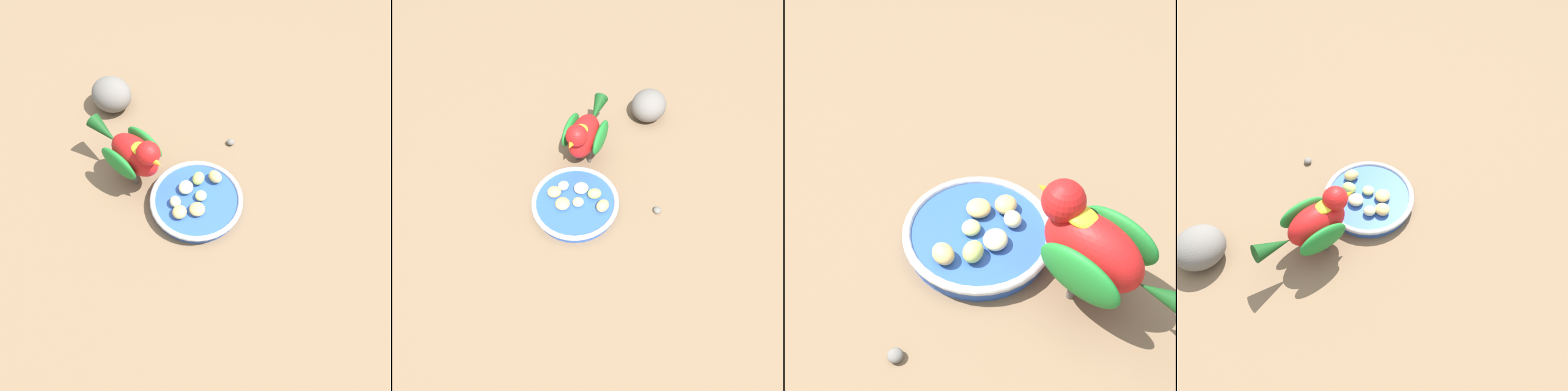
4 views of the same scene
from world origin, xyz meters
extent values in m
plane|color=#7A6047|center=(0.00, 0.00, 0.00)|extent=(4.00, 4.00, 0.00)
cylinder|color=#2D56B7|center=(-0.01, 0.02, 0.01)|extent=(0.18, 0.18, 0.02)
torus|color=#B7BABF|center=(-0.01, 0.02, 0.02)|extent=(0.19, 0.19, 0.01)
ellipsoid|color=tan|center=(-0.05, -0.02, 0.03)|extent=(0.04, 0.04, 0.02)
ellipsoid|color=#C6D17A|center=(-0.02, 0.02, 0.03)|extent=(0.03, 0.03, 0.01)
ellipsoid|color=#B2CC66|center=(-0.02, -0.02, 0.03)|extent=(0.03, 0.04, 0.02)
ellipsoid|color=tan|center=(0.02, 0.06, 0.03)|extent=(0.04, 0.04, 0.02)
ellipsoid|color=beige|center=(0.01, 0.00, 0.03)|extent=(0.04, 0.04, 0.02)
ellipsoid|color=beige|center=(0.03, 0.03, 0.03)|extent=(0.03, 0.03, 0.02)
ellipsoid|color=tan|center=(-0.01, 0.05, 0.03)|extent=(0.04, 0.04, 0.02)
cylinder|color=#59544C|center=(0.09, -0.06, 0.02)|extent=(0.01, 0.01, 0.04)
cylinder|color=#59544C|center=(0.11, -0.03, 0.02)|extent=(0.01, 0.01, 0.04)
ellipsoid|color=red|center=(0.11, -0.05, 0.08)|extent=(0.13, 0.12, 0.08)
ellipsoid|color=#1E7F2D|center=(0.09, -0.08, 0.08)|extent=(0.08, 0.08, 0.06)
ellipsoid|color=#1E7F2D|center=(0.14, -0.03, 0.08)|extent=(0.08, 0.08, 0.06)
cone|color=#144719|center=(0.17, -0.11, 0.08)|extent=(0.08, 0.08, 0.05)
sphere|color=red|center=(0.08, -0.02, 0.12)|extent=(0.07, 0.07, 0.05)
cone|color=orange|center=(0.06, 0.00, 0.11)|extent=(0.03, 0.03, 0.02)
ellipsoid|color=yellow|center=(0.09, -0.04, 0.11)|extent=(0.05, 0.05, 0.01)
ellipsoid|color=slate|center=(-0.09, -0.13, 0.01)|extent=(0.02, 0.02, 0.01)
camera|label=1|loc=(0.00, 0.44, 0.70)|focal=36.66mm
camera|label=2|loc=(-0.39, 0.15, 0.62)|focal=30.96mm
camera|label=3|loc=(0.00, -0.35, 0.46)|focal=43.25mm
camera|label=4|loc=(0.52, 0.14, 0.74)|focal=40.30mm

